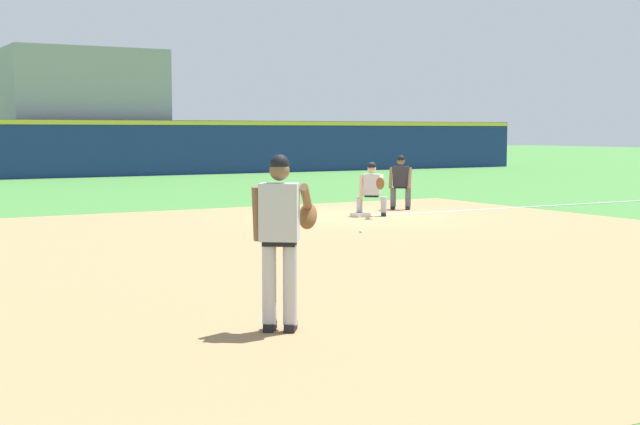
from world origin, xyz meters
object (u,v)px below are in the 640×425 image
first_base_bag (360,215)px  umpire (401,180)px  first_baseman (372,187)px  pitcher (281,231)px  baseball (361,231)px

first_base_bag → umpire: size_ratio=0.26×
first_baseman → pitcher: bearing=-127.4°
first_base_bag → first_baseman: first_baseman is taller
first_base_bag → first_baseman: size_ratio=0.28×
pitcher → umpire: size_ratio=1.27×
umpire → pitcher: bearing=-129.8°
first_baseman → umpire: bearing=35.5°
baseball → first_baseman: bearing=53.2°
pitcher → umpire: bearing=50.2°
pitcher → first_baseman: 12.72m
first_base_bag → first_baseman: 0.75m
first_base_bag → baseball: bearing=-122.1°
umpire → first_base_bag: bearing=-150.4°
baseball → pitcher: pitcher is taller
first_base_bag → baseball: 3.52m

